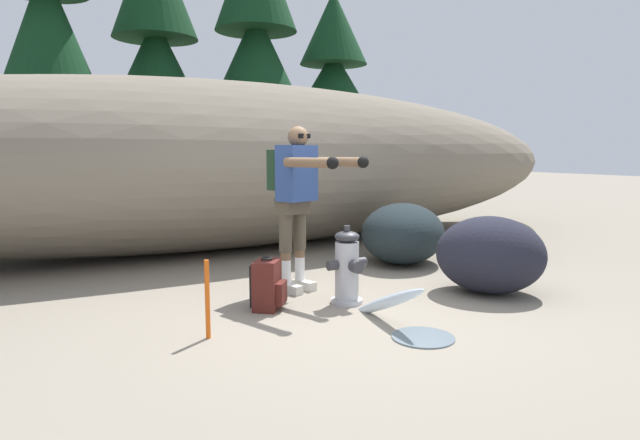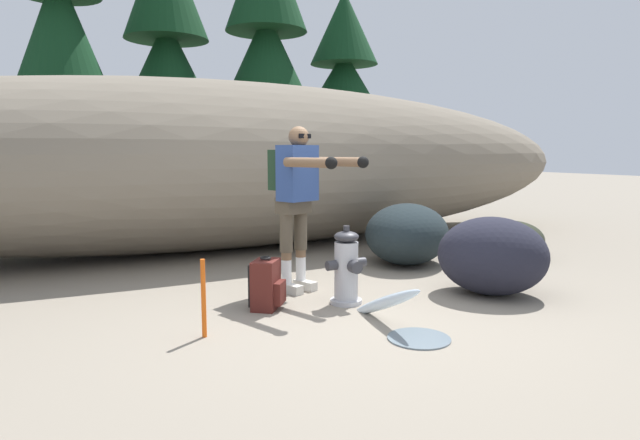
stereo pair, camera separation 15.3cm
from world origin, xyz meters
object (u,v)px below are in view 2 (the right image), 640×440
object	(u,v)px
boulder_small	(407,234)
survey_stake	(204,298)
boulder_mid	(511,240)
utility_worker	(297,188)
boulder_large	(492,256)
fire_hydrant	(346,268)
spare_backpack	(266,285)

from	to	relation	value
boulder_small	survey_stake	xyz separation A→B (m)	(-2.97, -1.46, -0.08)
boulder_mid	boulder_small	distance (m)	1.46
utility_worker	boulder_large	size ratio (longest dim) A/B	1.55
boulder_large	boulder_small	world-z (taller)	boulder_large
fire_hydrant	survey_stake	bearing A→B (deg)	-168.68
fire_hydrant	utility_worker	xyz separation A→B (m)	(-0.21, 0.60, 0.70)
fire_hydrant	spare_backpack	xyz separation A→B (m)	(-0.71, 0.19, -0.12)
spare_backpack	boulder_small	bearing A→B (deg)	61.92
boulder_mid	boulder_small	bearing A→B (deg)	164.95
survey_stake	fire_hydrant	bearing A→B (deg)	11.32
spare_backpack	boulder_large	size ratio (longest dim) A/B	0.45
utility_worker	boulder_mid	distance (m)	3.28
fire_hydrant	survey_stake	xyz separation A→B (m)	(-1.41, -0.28, -0.03)
utility_worker	survey_stake	size ratio (longest dim) A/B	2.73
boulder_large	boulder_small	xyz separation A→B (m)	(0.13, 1.55, -0.00)
utility_worker	boulder_mid	xyz separation A→B (m)	(3.17, 0.20, -0.79)
boulder_mid	spare_backpack	bearing A→B (deg)	-170.55
fire_hydrant	boulder_mid	bearing A→B (deg)	15.10
utility_worker	boulder_mid	bearing A→B (deg)	74.28
utility_worker	boulder_small	world-z (taller)	utility_worker
fire_hydrant	boulder_small	bearing A→B (deg)	37.01
fire_hydrant	spare_backpack	distance (m)	0.75
boulder_large	boulder_mid	world-z (taller)	boulder_large
spare_backpack	boulder_small	xyz separation A→B (m)	(2.28, 0.99, 0.16)
boulder_mid	boulder_large	bearing A→B (deg)	-142.59
boulder_mid	survey_stake	world-z (taller)	survey_stake
utility_worker	boulder_small	distance (m)	1.98
boulder_large	boulder_small	size ratio (longest dim) A/B	0.84
boulder_large	survey_stake	distance (m)	2.84
boulder_large	survey_stake	world-z (taller)	boulder_large
fire_hydrant	utility_worker	bearing A→B (deg)	109.17
spare_backpack	boulder_large	xyz separation A→B (m)	(2.14, -0.56, 0.17)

